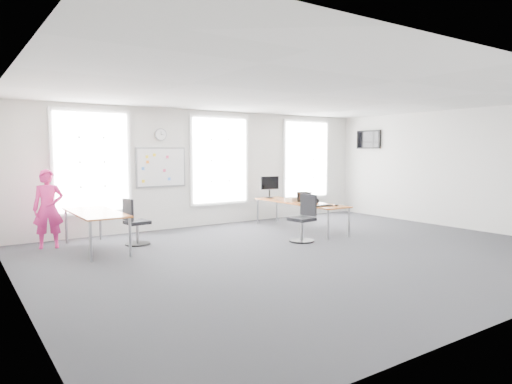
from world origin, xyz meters
TOP-DOWN VIEW (x-y plane):
  - floor at (0.00, 0.00)m, footprint 10.00×10.00m
  - ceiling at (0.00, 0.00)m, footprint 10.00×10.00m
  - wall_back at (0.00, 4.00)m, footprint 10.00×0.00m
  - wall_left at (-5.00, 0.00)m, footprint 0.00×10.00m
  - wall_right at (5.00, 0.00)m, footprint 0.00×10.00m
  - window_left at (-3.00, 3.97)m, footprint 1.60×0.06m
  - window_mid at (0.30, 3.97)m, footprint 1.60×0.06m
  - window_right at (3.30, 3.97)m, footprint 1.60×0.06m
  - desk_right at (1.48, 2.07)m, footprint 0.76×2.86m
  - desk_left at (-3.33, 2.57)m, footprint 0.83×2.07m
  - chair_right at (0.61, 0.89)m, footprint 0.54×0.54m
  - chair_left at (-2.54, 2.56)m, footprint 0.52×0.52m
  - person at (-4.06, 3.26)m, footprint 0.65×0.50m
  - whiteboard at (-1.35, 3.97)m, footprint 1.20×0.03m
  - wall_clock at (-1.35, 3.97)m, footprint 0.30×0.04m
  - tv at (4.95, 3.00)m, footprint 0.06×0.90m
  - keyboard at (1.35, 1.08)m, footprint 0.45×0.26m
  - mouse at (1.63, 0.94)m, footprint 0.08×0.12m
  - lens_cap at (1.55, 1.34)m, footprint 0.06×0.06m
  - headphones at (1.58, 1.63)m, footprint 0.20×0.11m
  - laptop_sleeve at (1.51, 1.94)m, footprint 0.33×0.23m
  - paper_stack at (1.36, 2.25)m, footprint 0.34×0.29m
  - monitor at (1.45, 3.29)m, footprint 0.52×0.21m

SIDE VIEW (x-z plane):
  - floor at x=0.00m, z-range 0.00..0.00m
  - chair_left at x=-2.54m, z-range -0.06..0.91m
  - chair_right at x=0.61m, z-range -0.06..0.95m
  - desk_right at x=1.48m, z-range 0.30..1.00m
  - desk_left at x=-3.33m, z-range 0.31..1.07m
  - lens_cap at x=1.55m, z-range 0.69..0.70m
  - keyboard at x=1.35m, z-range 0.69..0.72m
  - mouse at x=1.63m, z-range 0.69..0.74m
  - paper_stack at x=1.36m, z-range 0.69..0.79m
  - headphones at x=1.58m, z-range 0.69..0.81m
  - person at x=-4.06m, z-range 0.00..1.59m
  - laptop_sleeve at x=1.51m, z-range 0.69..0.95m
  - monitor at x=1.45m, z-range 0.75..1.33m
  - wall_back at x=0.00m, z-range -3.50..6.50m
  - wall_left at x=-5.00m, z-range -3.50..6.50m
  - wall_right at x=5.00m, z-range -3.50..6.50m
  - whiteboard at x=-1.35m, z-range 1.10..2.00m
  - window_left at x=-3.00m, z-range 0.60..2.80m
  - window_mid at x=0.30m, z-range 0.60..2.80m
  - window_right at x=3.30m, z-range 0.60..2.80m
  - tv at x=4.95m, z-range 2.02..2.57m
  - wall_clock at x=-1.35m, z-range 2.20..2.50m
  - ceiling at x=0.00m, z-range 3.00..3.00m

